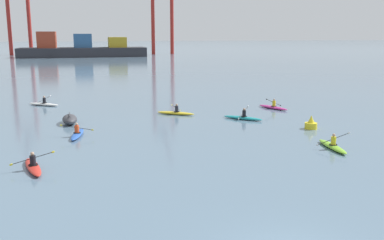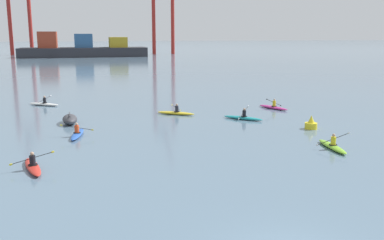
% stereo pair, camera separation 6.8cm
% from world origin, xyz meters
% --- Properties ---
extents(container_barge, '(37.30, 9.81, 7.49)m').
position_xyz_m(container_barge, '(-5.49, 123.74, 2.40)').
color(container_barge, '#28282D').
rests_on(container_barge, ground).
extents(capsized_dinghy, '(1.21, 2.64, 0.76)m').
position_xyz_m(capsized_dinghy, '(-7.01, 23.21, 0.35)').
color(capsized_dinghy, '#38383D').
rests_on(capsized_dinghy, ground).
extents(channel_buoy, '(0.90, 0.90, 1.00)m').
position_xyz_m(channel_buoy, '(10.21, 16.88, 0.36)').
color(channel_buoy, yellow).
rests_on(channel_buoy, ground).
extents(kayak_lime, '(2.19, 3.44, 1.03)m').
position_xyz_m(kayak_lime, '(8.64, 11.59, 0.17)').
color(kayak_lime, '#7ABC2D').
rests_on(kayak_lime, ground).
extents(kayak_magenta, '(1.99, 3.36, 1.09)m').
position_xyz_m(kayak_magenta, '(11.19, 25.40, 0.17)').
color(kayak_magenta, '#C13384').
rests_on(kayak_magenta, ground).
extents(kayak_red, '(2.20, 3.44, 0.95)m').
position_xyz_m(kayak_red, '(-8.60, 11.86, 0.17)').
color(kayak_red, red).
rests_on(kayak_red, ground).
extents(kayak_blue, '(2.24, 3.45, 0.95)m').
position_xyz_m(kayak_blue, '(-6.42, 18.80, 0.17)').
color(kayak_blue, '#2856B2').
rests_on(kayak_blue, ground).
extents(kayak_white, '(3.15, 2.41, 0.95)m').
position_xyz_m(kayak_white, '(-9.64, 32.67, 0.17)').
color(kayak_white, silver).
rests_on(kayak_white, ground).
extents(kayak_yellow, '(3.16, 2.38, 1.09)m').
position_xyz_m(kayak_yellow, '(1.79, 24.85, 0.17)').
color(kayak_yellow, yellow).
rests_on(kayak_yellow, ground).
extents(kayak_teal, '(2.85, 2.81, 1.08)m').
position_xyz_m(kayak_teal, '(6.63, 21.36, 0.17)').
color(kayak_teal, teal).
rests_on(kayak_teal, ground).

